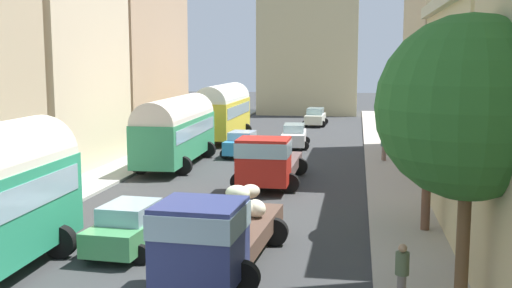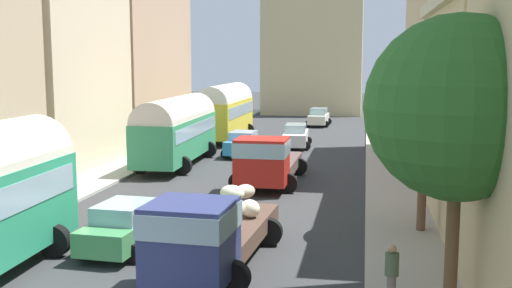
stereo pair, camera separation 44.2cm
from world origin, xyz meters
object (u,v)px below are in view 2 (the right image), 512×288
car_2 (125,227)px  car_3 (243,144)px  car_1 (319,117)px  car_0 (296,136)px  pedestrian_0 (385,146)px  cargo_truck_0 (209,232)px  cargo_truck_1 (267,160)px  parked_bus_1 (176,128)px  parked_bus_2 (226,109)px  pedestrian_1 (392,274)px

car_2 → car_3: car_3 is taller
car_1 → car_2: 38.32m
car_0 → pedestrian_0: size_ratio=2.43×
cargo_truck_0 → cargo_truck_1: (-0.32, 12.27, 0.01)m
parked_bus_1 → cargo_truck_1: 7.97m
parked_bus_2 → pedestrian_1: 32.22m
car_2 → parked_bus_2: bearing=96.1°
car_3 → pedestrian_0: 8.72m
parked_bus_2 → pedestrian_0: 14.23m
parked_bus_2 → pedestrian_0: (11.47, -8.32, -1.29)m
cargo_truck_0 → car_2: (-3.22, 1.74, -0.49)m
car_1 → car_2: (-3.22, -38.19, -0.04)m
parked_bus_2 → pedestrian_1: parked_bus_2 is taller
parked_bus_1 → car_0: parked_bus_1 is taller
cargo_truck_1 → car_0: cargo_truck_1 is taller
parked_bus_1 → pedestrian_1: (11.32, -19.10, -1.19)m
parked_bus_1 → pedestrian_0: parked_bus_1 is taller
cargo_truck_0 → car_0: cargo_truck_0 is taller
cargo_truck_1 → parked_bus_2: bearing=109.5°
cargo_truck_0 → car_1: size_ratio=1.73×
pedestrian_0 → car_0: bearing=136.9°
parked_bus_1 → cargo_truck_1: size_ratio=1.29×
cargo_truck_0 → pedestrian_0: bearing=75.1°
parked_bus_1 → pedestrian_0: (11.78, 2.83, -1.11)m
parked_bus_1 → pedestrian_0: size_ratio=5.22×
pedestrian_1 → parked_bus_1: bearing=120.7°
car_3 → car_0: bearing=57.8°
car_1 → pedestrian_1: 41.95m
parked_bus_1 → car_3: 5.13m
car_0 → pedestrian_1: (5.40, -27.41, 0.15)m
cargo_truck_0 → pedestrian_1: cargo_truck_0 is taller
car_0 → pedestrian_1: pedestrian_1 is taller
pedestrian_1 → cargo_truck_1: bearing=110.5°
cargo_truck_1 → pedestrian_0: (5.70, 7.92, -0.24)m
cargo_truck_1 → pedestrian_1: (5.25, -14.01, -0.31)m
pedestrian_0 → car_3: bearing=173.3°
cargo_truck_0 → pedestrian_1: size_ratio=4.40×
car_1 → pedestrian_0: 20.45m
car_1 → car_2: car_1 is taller
pedestrian_0 → pedestrian_1: bearing=-91.2°
car_0 → pedestrian_1: bearing=-78.9°
cargo_truck_1 → pedestrian_0: cargo_truck_1 is taller
cargo_truck_0 → cargo_truck_1: bearing=91.5°
pedestrian_0 → parked_bus_2: bearing=144.0°
parked_bus_2 → car_1: parked_bus_2 is taller
cargo_truck_1 → pedestrian_1: 14.96m
car_2 → car_3: 19.47m
car_2 → pedestrian_0: (8.60, 18.45, 0.26)m
cargo_truck_0 → pedestrian_1: 5.23m
car_2 → car_3: size_ratio=1.02×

